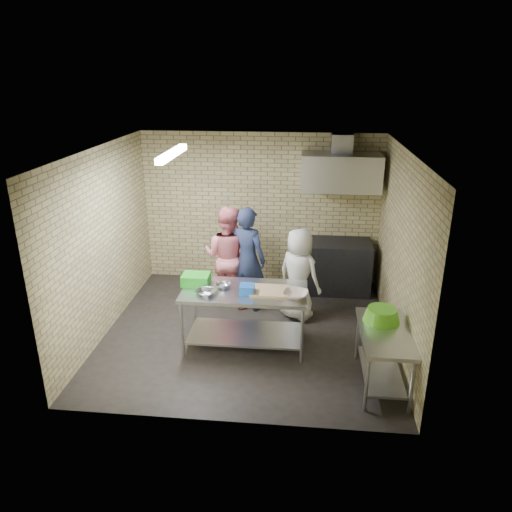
{
  "coord_description": "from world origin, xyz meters",
  "views": [
    {
      "loc": [
        0.77,
        -6.38,
        3.7
      ],
      "look_at": [
        0.1,
        0.2,
        1.15
      ],
      "focal_mm": 34.25,
      "sensor_mm": 36.0,
      "label": 1
    }
  ],
  "objects_px": {
    "blue_tub": "(247,289)",
    "woman_pink": "(228,256)",
    "man_navy": "(247,259)",
    "bottle_red": "(343,174)",
    "stove": "(335,266)",
    "woman_white": "(299,274)",
    "green_basin": "(382,315)",
    "bottle_green": "(367,176)",
    "green_crate": "(196,279)",
    "side_counter": "(383,358)",
    "prep_table": "(245,318)"
  },
  "relations": [
    {
      "from": "blue_tub",
      "to": "woman_pink",
      "type": "xyz_separation_m",
      "value": [
        -0.49,
        1.4,
        -0.08
      ]
    },
    {
      "from": "blue_tub",
      "to": "man_navy",
      "type": "distance_m",
      "value": 1.27
    },
    {
      "from": "bottle_red",
      "to": "man_navy",
      "type": "distance_m",
      "value": 2.19
    },
    {
      "from": "stove",
      "to": "woman_white",
      "type": "xyz_separation_m",
      "value": [
        -0.62,
        -1.08,
        0.28
      ]
    },
    {
      "from": "green_basin",
      "to": "man_navy",
      "type": "bearing_deg",
      "value": 138.52
    },
    {
      "from": "bottle_green",
      "to": "woman_pink",
      "type": "bearing_deg",
      "value": -157.13
    },
    {
      "from": "green_crate",
      "to": "woman_white",
      "type": "bearing_deg",
      "value": 29.45
    },
    {
      "from": "stove",
      "to": "woman_pink",
      "type": "distance_m",
      "value": 1.96
    },
    {
      "from": "stove",
      "to": "blue_tub",
      "type": "distance_m",
      "value": 2.52
    },
    {
      "from": "stove",
      "to": "man_navy",
      "type": "relative_size",
      "value": 0.7
    },
    {
      "from": "side_counter",
      "to": "bottle_red",
      "type": "distance_m",
      "value": 3.44
    },
    {
      "from": "stove",
      "to": "green_basin",
      "type": "height_order",
      "value": "green_basin"
    },
    {
      "from": "green_crate",
      "to": "bottle_green",
      "type": "relative_size",
      "value": 2.54
    },
    {
      "from": "woman_pink",
      "to": "bottle_green",
      "type": "bearing_deg",
      "value": -143.02
    },
    {
      "from": "woman_pink",
      "to": "side_counter",
      "type": "bearing_deg",
      "value": 151.72
    },
    {
      "from": "bottle_red",
      "to": "woman_pink",
      "type": "relative_size",
      "value": 0.11
    },
    {
      "from": "green_basin",
      "to": "bottle_red",
      "type": "xyz_separation_m",
      "value": [
        -0.38,
        2.74,
        1.19
      ]
    },
    {
      "from": "woman_pink",
      "to": "woman_white",
      "type": "xyz_separation_m",
      "value": [
        1.17,
        -0.37,
        -0.11
      ]
    },
    {
      "from": "prep_table",
      "to": "bottle_green",
      "type": "bearing_deg",
      "value": 51.23
    },
    {
      "from": "side_counter",
      "to": "blue_tub",
      "type": "xyz_separation_m",
      "value": [
        -1.75,
        0.65,
        0.54
      ]
    },
    {
      "from": "side_counter",
      "to": "stove",
      "type": "bearing_deg",
      "value": 99.29
    },
    {
      "from": "man_navy",
      "to": "woman_white",
      "type": "xyz_separation_m",
      "value": [
        0.83,
        -0.24,
        -0.13
      ]
    },
    {
      "from": "bottle_red",
      "to": "bottle_green",
      "type": "relative_size",
      "value": 1.2
    },
    {
      "from": "woman_pink",
      "to": "prep_table",
      "type": "bearing_deg",
      "value": 122.77
    },
    {
      "from": "blue_tub",
      "to": "green_basin",
      "type": "bearing_deg",
      "value": -12.9
    },
    {
      "from": "blue_tub",
      "to": "green_basin",
      "type": "distance_m",
      "value": 1.78
    },
    {
      "from": "stove",
      "to": "green_basin",
      "type": "relative_size",
      "value": 2.61
    },
    {
      "from": "blue_tub",
      "to": "woman_white",
      "type": "relative_size",
      "value": 0.13
    },
    {
      "from": "green_crate",
      "to": "bottle_green",
      "type": "xyz_separation_m",
      "value": [
        2.5,
        2.12,
        1.08
      ]
    },
    {
      "from": "green_crate",
      "to": "woman_pink",
      "type": "bearing_deg",
      "value": 77.49
    },
    {
      "from": "prep_table",
      "to": "stove",
      "type": "xyz_separation_m",
      "value": [
        1.35,
        2.0,
        0.02
      ]
    },
    {
      "from": "green_crate",
      "to": "man_navy",
      "type": "height_order",
      "value": "man_navy"
    },
    {
      "from": "stove",
      "to": "green_crate",
      "type": "bearing_deg",
      "value": -137.45
    },
    {
      "from": "side_counter",
      "to": "bottle_green",
      "type": "distance_m",
      "value": 3.41
    },
    {
      "from": "green_basin",
      "to": "man_navy",
      "type": "height_order",
      "value": "man_navy"
    },
    {
      "from": "prep_table",
      "to": "bottle_red",
      "type": "relative_size",
      "value": 9.52
    },
    {
      "from": "stove",
      "to": "bottle_red",
      "type": "distance_m",
      "value": 1.6
    },
    {
      "from": "green_basin",
      "to": "bottle_red",
      "type": "height_order",
      "value": "bottle_red"
    },
    {
      "from": "stove",
      "to": "man_navy",
      "type": "height_order",
      "value": "man_navy"
    },
    {
      "from": "green_crate",
      "to": "man_navy",
      "type": "distance_m",
      "value": 1.21
    },
    {
      "from": "prep_table",
      "to": "woman_white",
      "type": "xyz_separation_m",
      "value": [
        0.73,
        0.93,
        0.3
      ]
    },
    {
      "from": "prep_table",
      "to": "green_basin",
      "type": "xyz_separation_m",
      "value": [
        1.78,
        -0.5,
        0.41
      ]
    },
    {
      "from": "blue_tub",
      "to": "woman_white",
      "type": "height_order",
      "value": "woman_white"
    },
    {
      "from": "bottle_red",
      "to": "blue_tub",
      "type": "bearing_deg",
      "value": -119.98
    },
    {
      "from": "green_crate",
      "to": "blue_tub",
      "type": "distance_m",
      "value": 0.78
    },
    {
      "from": "stove",
      "to": "man_navy",
      "type": "xyz_separation_m",
      "value": [
        -1.45,
        -0.84,
        0.41
      ]
    },
    {
      "from": "man_navy",
      "to": "woman_pink",
      "type": "bearing_deg",
      "value": 1.01
    },
    {
      "from": "woman_white",
      "to": "man_navy",
      "type": "bearing_deg",
      "value": 16.64
    },
    {
      "from": "green_crate",
      "to": "woman_pink",
      "type": "relative_size",
      "value": 0.23
    },
    {
      "from": "blue_tub",
      "to": "bottle_green",
      "type": "distance_m",
      "value": 3.12
    }
  ]
}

